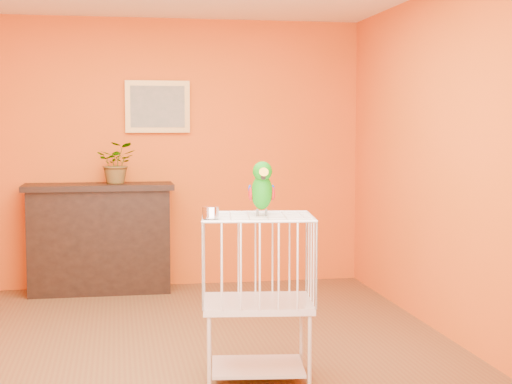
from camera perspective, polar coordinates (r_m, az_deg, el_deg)
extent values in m
plane|color=brown|center=(5.66, -5.79, -11.24)|extent=(4.50, 4.50, 0.00)
plane|color=#EB5A16|center=(7.69, -7.15, 2.82)|extent=(4.00, 0.00, 4.00)
plane|color=#EB5A16|center=(3.21, -2.95, 0.08)|extent=(4.00, 0.00, 4.00)
plane|color=#EB5A16|center=(5.94, 13.73, 2.13)|extent=(0.00, 4.50, 4.50)
cube|color=black|center=(7.52, -11.31, -3.52)|extent=(1.29, 0.43, 0.97)
cube|color=black|center=(7.46, -11.37, 0.38)|extent=(1.38, 0.50, 0.05)
cube|color=black|center=(7.33, -11.34, -3.74)|extent=(0.91, 0.02, 0.49)
cube|color=maroon|center=(7.49, -13.37, -4.42)|extent=(0.05, 0.19, 0.30)
cube|color=#354A25|center=(7.49, -12.71, -4.41)|extent=(0.05, 0.19, 0.30)
cube|color=maroon|center=(7.49, -11.96, -4.40)|extent=(0.05, 0.19, 0.30)
cube|color=#354A25|center=(7.48, -11.14, -4.39)|extent=(0.05, 0.19, 0.30)
cube|color=maroon|center=(7.48, -10.31, -4.38)|extent=(0.05, 0.19, 0.30)
imported|color=#26722D|center=(7.45, -10.06, 1.77)|extent=(0.40, 0.43, 0.31)
cube|color=#B68641|center=(7.66, -7.17, 6.18)|extent=(0.62, 0.03, 0.50)
cube|color=gray|center=(7.64, -7.17, 6.18)|extent=(0.52, 0.01, 0.40)
cube|color=beige|center=(4.96, 0.11, -12.58)|extent=(0.61, 0.50, 0.02)
cube|color=beige|center=(4.86, 0.11, -8.12)|extent=(0.72, 0.59, 0.04)
cube|color=beige|center=(4.77, 0.11, -1.80)|extent=(0.72, 0.59, 0.01)
cylinder|color=beige|center=(4.69, -3.44, -11.73)|extent=(0.02, 0.02, 0.46)
cylinder|color=beige|center=(4.72, 3.93, -11.62)|extent=(0.02, 0.02, 0.46)
cylinder|color=beige|center=(5.13, -3.39, -10.28)|extent=(0.02, 0.02, 0.46)
cylinder|color=beige|center=(5.16, 3.32, -10.19)|extent=(0.02, 0.02, 0.46)
cylinder|color=silver|center=(4.60, -3.31, -1.50)|extent=(0.10, 0.10, 0.07)
cylinder|color=#59544C|center=(4.74, 0.11, -1.52)|extent=(0.01, 0.01, 0.05)
cylinder|color=#59544C|center=(4.74, 0.75, -1.52)|extent=(0.01, 0.01, 0.05)
ellipsoid|color=#078004|center=(4.73, 0.43, -0.01)|extent=(0.14, 0.20, 0.24)
ellipsoid|color=#078004|center=(4.68, 0.47, 1.52)|extent=(0.13, 0.13, 0.12)
cone|color=orange|center=(4.62, 0.54, 1.32)|extent=(0.06, 0.08, 0.08)
cone|color=black|center=(4.64, 0.52, 1.07)|extent=(0.03, 0.03, 0.03)
sphere|color=black|center=(4.65, 0.00, 1.66)|extent=(0.02, 0.02, 0.02)
sphere|color=black|center=(4.66, 0.99, 1.66)|extent=(0.02, 0.02, 0.02)
ellipsoid|color=#A50C0C|center=(4.73, -0.38, -0.13)|extent=(0.04, 0.07, 0.08)
ellipsoid|color=navy|center=(4.74, 1.21, -0.12)|extent=(0.04, 0.07, 0.08)
cone|color=#078004|center=(4.81, 0.34, -0.88)|extent=(0.09, 0.17, 0.13)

